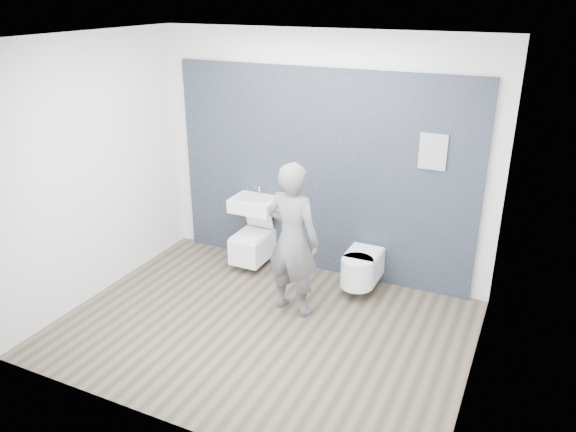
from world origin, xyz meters
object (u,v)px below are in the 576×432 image
at_px(washbasin, 254,204).
at_px(toilet_square, 253,245).
at_px(visitor, 293,240).
at_px(toilet_rounded, 361,268).

distance_m(washbasin, toilet_square, 0.51).
height_order(toilet_square, visitor, visitor).
distance_m(washbasin, toilet_rounded, 1.49).
bearing_deg(washbasin, toilet_square, -90.00).
xyz_separation_m(toilet_rounded, visitor, (-0.52, -0.67, 0.52)).
xyz_separation_m(washbasin, visitor, (0.87, -0.79, 0.03)).
distance_m(washbasin, visitor, 1.18).
height_order(washbasin, visitor, visitor).
xyz_separation_m(washbasin, toilet_rounded, (1.40, -0.12, -0.49)).
bearing_deg(visitor, washbasin, -34.10).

